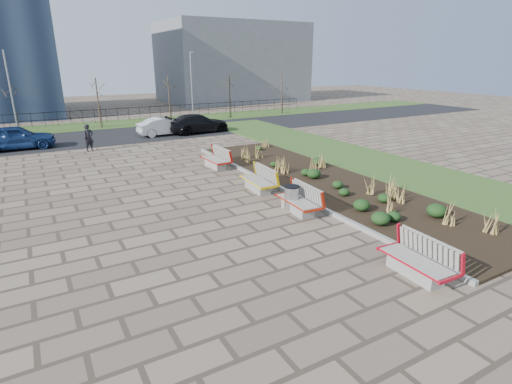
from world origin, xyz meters
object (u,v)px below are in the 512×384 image
litter_bin (292,198)px  car_black (198,123)px  bench_b (298,200)px  bench_c (258,180)px  pedestrian (89,138)px  car_silver (165,126)px  bench_d (215,158)px  car_blue (16,137)px  lamp_east (192,88)px  bench_a (416,259)px  lamp_west (11,94)px

litter_bin → car_black: car_black is taller
bench_b → bench_c: bearing=93.2°
bench_b → litter_bin: 0.31m
pedestrian → car_silver: (5.77, 3.03, -0.16)m
bench_c → bench_d: size_ratio=1.00×
bench_c → pedestrian: pedestrian is taller
bench_c → car_blue: (-9.09, 14.76, 0.28)m
bench_d → litter_bin: (-0.06, -7.20, -0.03)m
car_blue → lamp_east: 15.38m
bench_d → car_black: size_ratio=0.43×
bench_d → litter_bin: 7.20m
car_blue → litter_bin: bearing=-151.7°
bench_d → lamp_east: size_ratio=0.35×
bench_a → bench_b: (0.00, 5.34, 0.00)m
lamp_west → lamp_east: same height
bench_b → lamp_east: lamp_east is taller
car_black → car_silver: bearing=80.5°
bench_a → bench_b: 5.34m
bench_c → bench_d: same height
bench_a → car_blue: bearing=113.9°
bench_d → lamp_west: size_ratio=0.35×
bench_c → lamp_west: 22.54m
bench_c → litter_bin: (-0.06, -2.68, -0.03)m
lamp_east → bench_d: bearing=-107.4°
bench_a → car_silver: 23.37m
car_blue → lamp_west: 6.18m
bench_a → pedestrian: 20.97m
lamp_west → bench_d: bearing=-60.6°
pedestrian → lamp_west: lamp_west is taller
bench_c → lamp_east: lamp_east is taller
bench_b → car_silver: (0.61, 18.02, 0.18)m
bench_a → bench_c: size_ratio=1.00×
car_blue → car_silver: bearing=-87.5°
pedestrian → lamp_west: (-3.84, 8.52, 2.20)m
car_blue → lamp_west: size_ratio=0.75×
pedestrian → bench_d: bearing=-75.4°
bench_a → car_black: car_black is taller
bench_b → pedestrian: size_ratio=1.25×
bench_a → car_silver: car_silver is taller
lamp_west → lamp_east: bearing=0.0°
bench_c → car_black: bearing=80.9°
car_silver → pedestrian: bearing=115.8°
bench_a → lamp_east: bearing=82.6°
litter_bin → bench_a: bearing=-89.4°
bench_a → bench_c: (0.00, 8.33, 0.00)m
bench_b → bench_d: bearing=93.2°
pedestrian → lamp_west: 9.60m
bench_b → lamp_east: (5.00, 23.50, 2.54)m
bench_b → lamp_west: (-9.00, 23.50, 2.54)m
bench_d → litter_bin: size_ratio=2.24×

